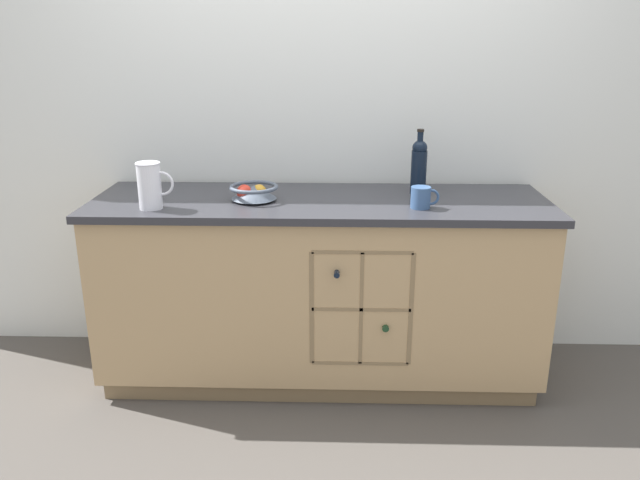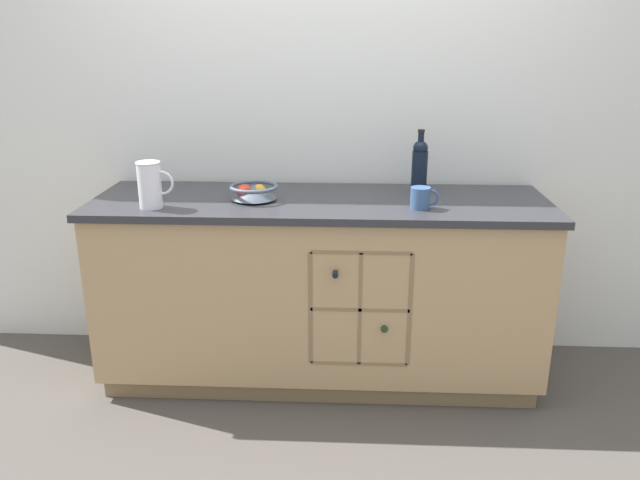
{
  "view_description": "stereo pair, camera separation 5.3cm",
  "coord_description": "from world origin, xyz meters",
  "px_view_note": "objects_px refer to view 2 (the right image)",
  "views": [
    {
      "loc": [
        0.08,
        -2.84,
        1.67
      ],
      "look_at": [
        0.0,
        0.0,
        0.72
      ],
      "focal_mm": 35.0,
      "sensor_mm": 36.0,
      "label": 1
    },
    {
      "loc": [
        0.14,
        -2.84,
        1.67
      ],
      "look_at": [
        0.0,
        0.0,
        0.72
      ],
      "focal_mm": 35.0,
      "sensor_mm": 36.0,
      "label": 2
    }
  ],
  "objects_px": {
    "ceramic_mug": "(421,198)",
    "standing_wine_bottle": "(420,166)",
    "fruit_bowl": "(253,191)",
    "white_pitcher": "(150,184)"
  },
  "relations": [
    {
      "from": "ceramic_mug",
      "to": "standing_wine_bottle",
      "type": "bearing_deg",
      "value": 86.51
    },
    {
      "from": "fruit_bowl",
      "to": "standing_wine_bottle",
      "type": "distance_m",
      "value": 0.8
    },
    {
      "from": "fruit_bowl",
      "to": "ceramic_mug",
      "type": "relative_size",
      "value": 1.78
    },
    {
      "from": "fruit_bowl",
      "to": "ceramic_mug",
      "type": "distance_m",
      "value": 0.77
    },
    {
      "from": "white_pitcher",
      "to": "standing_wine_bottle",
      "type": "distance_m",
      "value": 1.26
    },
    {
      "from": "fruit_bowl",
      "to": "ceramic_mug",
      "type": "bearing_deg",
      "value": -8.13
    },
    {
      "from": "fruit_bowl",
      "to": "standing_wine_bottle",
      "type": "xyz_separation_m",
      "value": [
        0.78,
        0.16,
        0.09
      ]
    },
    {
      "from": "white_pitcher",
      "to": "fruit_bowl",
      "type": "bearing_deg",
      "value": 19.5
    },
    {
      "from": "ceramic_mug",
      "to": "fruit_bowl",
      "type": "bearing_deg",
      "value": 171.87
    },
    {
      "from": "white_pitcher",
      "to": "ceramic_mug",
      "type": "xyz_separation_m",
      "value": [
        1.2,
        0.04,
        -0.06
      ]
    }
  ]
}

